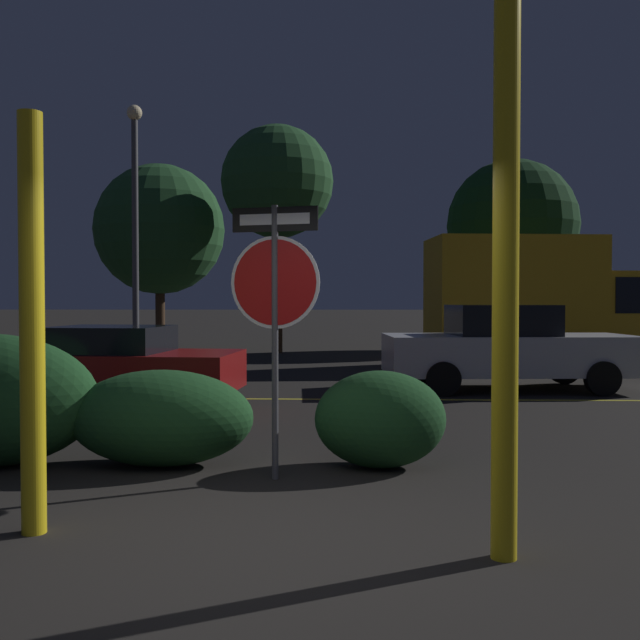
{
  "coord_description": "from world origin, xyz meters",
  "views": [
    {
      "loc": [
        0.53,
        -4.7,
        1.63
      ],
      "look_at": [
        0.28,
        3.34,
        1.41
      ],
      "focal_mm": 40.0,
      "sensor_mm": 36.0,
      "label": 1
    }
  ],
  "objects_px": {
    "yellow_pole_right": "(506,277)",
    "street_lamp": "(135,210)",
    "stop_sign": "(275,287)",
    "tree_2": "(160,230)",
    "passing_car_2": "(105,366)",
    "passing_car_3": "(507,348)",
    "tree_0": "(512,225)",
    "yellow_pole_left": "(32,324)",
    "hedge_bush_3": "(380,419)",
    "tree_1": "(277,183)",
    "hedge_bush_2": "(161,418)",
    "delivery_truck": "(558,300)"
  },
  "relations": [
    {
      "from": "stop_sign",
      "to": "passing_car_2",
      "type": "distance_m",
      "value": 5.09
    },
    {
      "from": "tree_1",
      "to": "hedge_bush_2",
      "type": "bearing_deg",
      "value": -89.08
    },
    {
      "from": "passing_car_3",
      "to": "tree_0",
      "type": "distance_m",
      "value": 11.7
    },
    {
      "from": "yellow_pole_right",
      "to": "tree_1",
      "type": "distance_m",
      "value": 18.47
    },
    {
      "from": "passing_car_3",
      "to": "tree_1",
      "type": "xyz_separation_m",
      "value": [
        -5.05,
        9.24,
        4.57
      ]
    },
    {
      "from": "passing_car_3",
      "to": "delivery_truck",
      "type": "bearing_deg",
      "value": 150.39
    },
    {
      "from": "hedge_bush_2",
      "to": "street_lamp",
      "type": "height_order",
      "value": "street_lamp"
    },
    {
      "from": "stop_sign",
      "to": "hedge_bush_3",
      "type": "bearing_deg",
      "value": 38.46
    },
    {
      "from": "street_lamp",
      "to": "tree_2",
      "type": "xyz_separation_m",
      "value": [
        -1.03,
        6.4,
        0.15
      ]
    },
    {
      "from": "tree_0",
      "to": "tree_1",
      "type": "xyz_separation_m",
      "value": [
        -7.71,
        -1.64,
        1.18
      ]
    },
    {
      "from": "hedge_bush_3",
      "to": "passing_car_3",
      "type": "xyz_separation_m",
      "value": [
        2.65,
        6.19,
        0.29
      ]
    },
    {
      "from": "yellow_pole_right",
      "to": "tree_2",
      "type": "distance_m",
      "value": 20.94
    },
    {
      "from": "yellow_pole_right",
      "to": "hedge_bush_2",
      "type": "distance_m",
      "value": 3.95
    },
    {
      "from": "yellow_pole_left",
      "to": "passing_car_3",
      "type": "height_order",
      "value": "yellow_pole_left"
    },
    {
      "from": "street_lamp",
      "to": "yellow_pole_left",
      "type": "bearing_deg",
      "value": -76.78
    },
    {
      "from": "hedge_bush_3",
      "to": "passing_car_2",
      "type": "bearing_deg",
      "value": 137.79
    },
    {
      "from": "tree_1",
      "to": "street_lamp",
      "type": "bearing_deg",
      "value": -123.43
    },
    {
      "from": "passing_car_2",
      "to": "hedge_bush_3",
      "type": "bearing_deg",
      "value": -128.18
    },
    {
      "from": "passing_car_2",
      "to": "passing_car_3",
      "type": "bearing_deg",
      "value": -63.98
    },
    {
      "from": "hedge_bush_3",
      "to": "tree_2",
      "type": "height_order",
      "value": "tree_2"
    },
    {
      "from": "hedge_bush_2",
      "to": "tree_1",
      "type": "relative_size",
      "value": 0.26
    },
    {
      "from": "yellow_pole_left",
      "to": "hedge_bush_3",
      "type": "relative_size",
      "value": 2.29
    },
    {
      "from": "passing_car_2",
      "to": "delivery_truck",
      "type": "height_order",
      "value": "delivery_truck"
    },
    {
      "from": "hedge_bush_3",
      "to": "passing_car_2",
      "type": "relative_size",
      "value": 0.31
    },
    {
      "from": "stop_sign",
      "to": "yellow_pole_left",
      "type": "bearing_deg",
      "value": -122.05
    },
    {
      "from": "tree_1",
      "to": "hedge_bush_3",
      "type": "bearing_deg",
      "value": -81.14
    },
    {
      "from": "hedge_bush_3",
      "to": "street_lamp",
      "type": "bearing_deg",
      "value": 117.31
    },
    {
      "from": "yellow_pole_right",
      "to": "street_lamp",
      "type": "xyz_separation_m",
      "value": [
        -6.18,
        13.14,
        2.12
      ]
    },
    {
      "from": "yellow_pole_right",
      "to": "street_lamp",
      "type": "distance_m",
      "value": 14.67
    },
    {
      "from": "passing_car_3",
      "to": "yellow_pole_left",
      "type": "bearing_deg",
      "value": -35.56
    },
    {
      "from": "stop_sign",
      "to": "tree_2",
      "type": "relative_size",
      "value": 0.4
    },
    {
      "from": "yellow_pole_right",
      "to": "tree_1",
      "type": "relative_size",
      "value": 0.5
    },
    {
      "from": "tree_2",
      "to": "passing_car_3",
      "type": "bearing_deg",
      "value": -49.85
    },
    {
      "from": "stop_sign",
      "to": "passing_car_3",
      "type": "height_order",
      "value": "stop_sign"
    },
    {
      "from": "yellow_pole_left",
      "to": "delivery_truck",
      "type": "xyz_separation_m",
      "value": [
        7.58,
        13.1,
        0.19
      ]
    },
    {
      "from": "hedge_bush_2",
      "to": "tree_0",
      "type": "xyz_separation_m",
      "value": [
        7.46,
        17.06,
        3.68
      ]
    },
    {
      "from": "tree_0",
      "to": "hedge_bush_3",
      "type": "bearing_deg",
      "value": -107.27
    },
    {
      "from": "street_lamp",
      "to": "passing_car_2",
      "type": "bearing_deg",
      "value": -77.26
    },
    {
      "from": "passing_car_3",
      "to": "delivery_truck",
      "type": "height_order",
      "value": "delivery_truck"
    },
    {
      "from": "stop_sign",
      "to": "hedge_bush_2",
      "type": "xyz_separation_m",
      "value": [
        -1.17,
        0.49,
        -1.28
      ]
    },
    {
      "from": "street_lamp",
      "to": "yellow_pole_right",
      "type": "bearing_deg",
      "value": -64.83
    },
    {
      "from": "yellow_pole_left",
      "to": "street_lamp",
      "type": "height_order",
      "value": "street_lamp"
    },
    {
      "from": "yellow_pole_right",
      "to": "hedge_bush_3",
      "type": "height_order",
      "value": "yellow_pole_right"
    },
    {
      "from": "passing_car_2",
      "to": "tree_2",
      "type": "height_order",
      "value": "tree_2"
    },
    {
      "from": "yellow_pole_left",
      "to": "hedge_bush_2",
      "type": "height_order",
      "value": "yellow_pole_left"
    },
    {
      "from": "yellow_pole_right",
      "to": "delivery_truck",
      "type": "bearing_deg",
      "value": 71.97
    },
    {
      "from": "tree_2",
      "to": "hedge_bush_3",
      "type": "bearing_deg",
      "value": -69.02
    },
    {
      "from": "stop_sign",
      "to": "yellow_pole_right",
      "type": "relative_size",
      "value": 0.7
    },
    {
      "from": "delivery_truck",
      "to": "street_lamp",
      "type": "xyz_separation_m",
      "value": [
        -10.57,
        -0.36,
        2.24
      ]
    },
    {
      "from": "yellow_pole_left",
      "to": "passing_car_3",
      "type": "bearing_deg",
      "value": 57.83
    }
  ]
}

